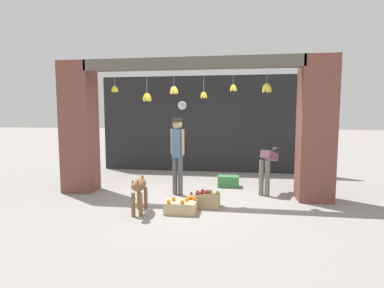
{
  "coord_description": "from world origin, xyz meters",
  "views": [
    {
      "loc": [
        0.97,
        -6.21,
        1.82
      ],
      "look_at": [
        0.0,
        0.46,
        1.14
      ],
      "focal_mm": 28.0,
      "sensor_mm": 36.0,
      "label": 1
    }
  ],
  "objects_px": {
    "worker_stooping": "(268,164)",
    "fruit_crate_oranges": "(181,206)",
    "water_bottle": "(191,199)",
    "wall_clock": "(182,105)",
    "produce_box_green": "(228,181)",
    "shopkeeper": "(177,150)",
    "fruit_crate_apples": "(207,200)",
    "dog": "(139,188)"
  },
  "relations": [
    {
      "from": "shopkeeper",
      "to": "fruit_crate_oranges",
      "type": "bearing_deg",
      "value": 124.52
    },
    {
      "from": "fruit_crate_apples",
      "to": "produce_box_green",
      "type": "height_order",
      "value": "fruit_crate_apples"
    },
    {
      "from": "wall_clock",
      "to": "fruit_crate_oranges",
      "type": "bearing_deg",
      "value": -80.22
    },
    {
      "from": "fruit_crate_oranges",
      "to": "wall_clock",
      "type": "xyz_separation_m",
      "value": [
        -0.69,
        4.0,
        1.96
      ]
    },
    {
      "from": "worker_stooping",
      "to": "produce_box_green",
      "type": "height_order",
      "value": "worker_stooping"
    },
    {
      "from": "produce_box_green",
      "to": "water_bottle",
      "type": "xyz_separation_m",
      "value": [
        -0.7,
        -1.59,
        -0.02
      ]
    },
    {
      "from": "fruit_crate_oranges",
      "to": "produce_box_green",
      "type": "height_order",
      "value": "fruit_crate_oranges"
    },
    {
      "from": "fruit_crate_oranges",
      "to": "wall_clock",
      "type": "relative_size",
      "value": 1.97
    },
    {
      "from": "dog",
      "to": "produce_box_green",
      "type": "distance_m",
      "value": 2.77
    },
    {
      "from": "worker_stooping",
      "to": "shopkeeper",
      "type": "bearing_deg",
      "value": -140.99
    },
    {
      "from": "dog",
      "to": "fruit_crate_oranges",
      "type": "relative_size",
      "value": 1.4
    },
    {
      "from": "shopkeeper",
      "to": "fruit_crate_apples",
      "type": "relative_size",
      "value": 3.61
    },
    {
      "from": "fruit_crate_oranges",
      "to": "worker_stooping",
      "type": "bearing_deg",
      "value": 42.65
    },
    {
      "from": "dog",
      "to": "worker_stooping",
      "type": "bearing_deg",
      "value": 120.01
    },
    {
      "from": "dog",
      "to": "fruit_crate_oranges",
      "type": "distance_m",
      "value": 0.84
    },
    {
      "from": "shopkeeper",
      "to": "worker_stooping",
      "type": "distance_m",
      "value": 2.09
    },
    {
      "from": "produce_box_green",
      "to": "water_bottle",
      "type": "relative_size",
      "value": 2.08
    },
    {
      "from": "dog",
      "to": "fruit_crate_oranges",
      "type": "height_order",
      "value": "dog"
    },
    {
      "from": "shopkeeper",
      "to": "water_bottle",
      "type": "bearing_deg",
      "value": 142.11
    },
    {
      "from": "worker_stooping",
      "to": "fruit_crate_apples",
      "type": "relative_size",
      "value": 2.18
    },
    {
      "from": "fruit_crate_oranges",
      "to": "wall_clock",
      "type": "height_order",
      "value": "wall_clock"
    },
    {
      "from": "worker_stooping",
      "to": "fruit_crate_oranges",
      "type": "relative_size",
      "value": 1.82
    },
    {
      "from": "produce_box_green",
      "to": "water_bottle",
      "type": "height_order",
      "value": "produce_box_green"
    },
    {
      "from": "fruit_crate_oranges",
      "to": "fruit_crate_apples",
      "type": "xyz_separation_m",
      "value": [
        0.45,
        0.4,
        0.02
      ]
    },
    {
      "from": "dog",
      "to": "fruit_crate_apples",
      "type": "bearing_deg",
      "value": 109.33
    },
    {
      "from": "water_bottle",
      "to": "wall_clock",
      "type": "distance_m",
      "value": 4.08
    },
    {
      "from": "fruit_crate_apples",
      "to": "worker_stooping",
      "type": "bearing_deg",
      "value": 43.09
    },
    {
      "from": "wall_clock",
      "to": "produce_box_green",
      "type": "bearing_deg",
      "value": -51.42
    },
    {
      "from": "shopkeeper",
      "to": "fruit_crate_apples",
      "type": "bearing_deg",
      "value": 153.75
    },
    {
      "from": "fruit_crate_apples",
      "to": "water_bottle",
      "type": "relative_size",
      "value": 1.92
    },
    {
      "from": "dog",
      "to": "worker_stooping",
      "type": "height_order",
      "value": "worker_stooping"
    },
    {
      "from": "shopkeeper",
      "to": "water_bottle",
      "type": "xyz_separation_m",
      "value": [
        0.41,
        -0.67,
        -0.91
      ]
    },
    {
      "from": "water_bottle",
      "to": "worker_stooping",
      "type": "bearing_deg",
      "value": 33.49
    },
    {
      "from": "shopkeeper",
      "to": "fruit_crate_apples",
      "type": "xyz_separation_m",
      "value": [
        0.75,
        -0.79,
        -0.89
      ]
    },
    {
      "from": "shopkeeper",
      "to": "water_bottle",
      "type": "relative_size",
      "value": 6.92
    },
    {
      "from": "fruit_crate_oranges",
      "to": "water_bottle",
      "type": "distance_m",
      "value": 0.53
    },
    {
      "from": "water_bottle",
      "to": "dog",
      "type": "bearing_deg",
      "value": -142.23
    },
    {
      "from": "shopkeeper",
      "to": "fruit_crate_apples",
      "type": "height_order",
      "value": "shopkeeper"
    },
    {
      "from": "fruit_crate_oranges",
      "to": "shopkeeper",
      "type": "bearing_deg",
      "value": 104.03
    },
    {
      "from": "dog",
      "to": "wall_clock",
      "type": "height_order",
      "value": "wall_clock"
    },
    {
      "from": "produce_box_green",
      "to": "worker_stooping",
      "type": "bearing_deg",
      "value": -30.07
    },
    {
      "from": "fruit_crate_oranges",
      "to": "water_bottle",
      "type": "bearing_deg",
      "value": 77.76
    }
  ]
}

